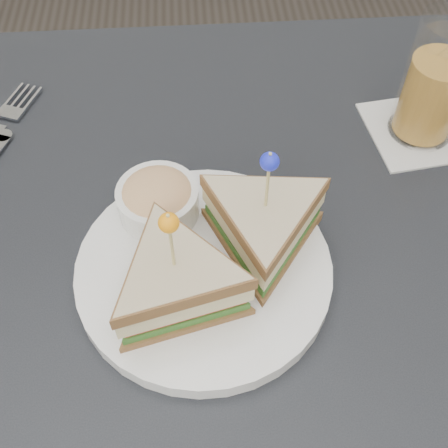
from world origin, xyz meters
TOP-DOWN VIEW (x-y plane):
  - table at (0.00, 0.00)m, footprint 0.80×0.80m
  - plate_meal at (-0.00, -0.01)m, footprint 0.30×0.30m
  - drink_set at (0.25, 0.17)m, footprint 0.13×0.13m

SIDE VIEW (x-z plane):
  - table at x=0.00m, z-range 0.30..1.05m
  - plate_meal at x=0.00m, z-range 0.72..0.86m
  - drink_set at x=0.25m, z-range 0.74..0.89m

